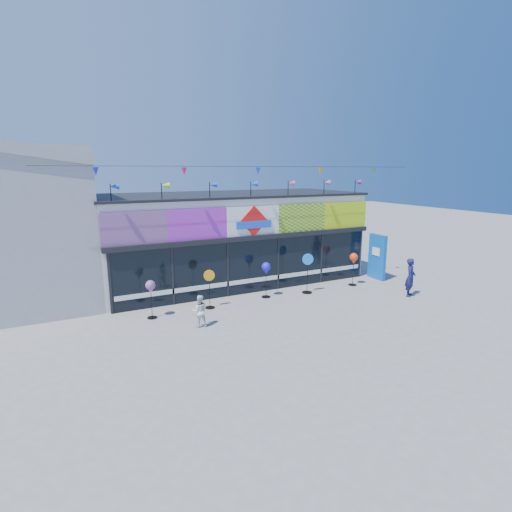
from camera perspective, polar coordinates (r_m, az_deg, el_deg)
ground at (r=14.46m, az=5.72°, el=-8.81°), size 80.00×80.00×0.00m
kite_shop at (r=19.04m, az=-3.76°, el=2.74°), size 16.00×5.70×5.31m
blue_sign at (r=20.01m, az=16.91°, el=-0.10°), size 0.22×1.09×2.16m
spinner_0 at (r=14.52m, az=-14.82°, el=-4.44°), size 0.35×0.35×1.39m
spinner_1 at (r=15.25m, az=-6.66°, el=-4.57°), size 0.42×0.38×1.50m
spinner_2 at (r=16.32m, az=1.45°, el=-1.92°), size 0.38×0.38×1.49m
spinner_3 at (r=17.11m, az=7.37°, el=-2.32°), size 0.47×0.44×1.72m
spinner_4 at (r=18.56m, az=13.79°, el=-0.49°), size 0.38×0.38×1.50m
adult_man at (r=17.77m, az=21.19°, el=-2.86°), size 0.70×0.66×1.61m
child at (r=13.61m, az=-8.06°, el=-7.78°), size 0.59×0.42×1.10m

